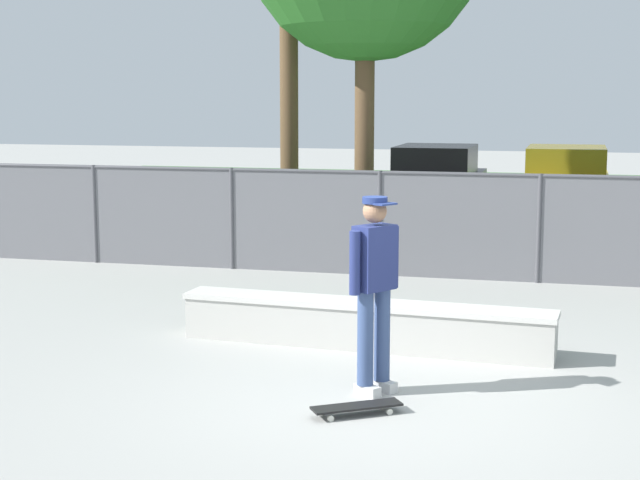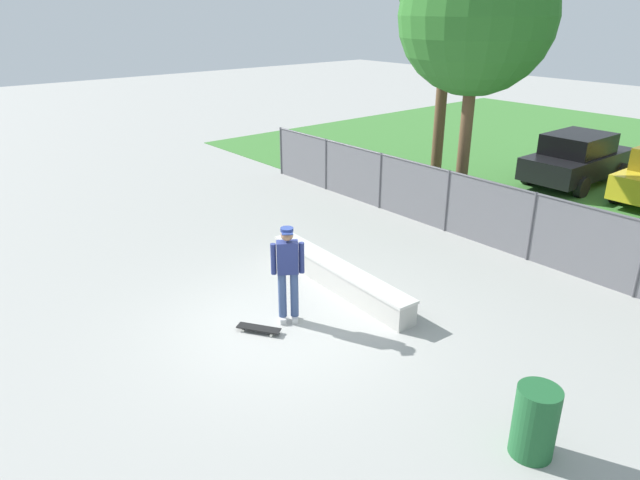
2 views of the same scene
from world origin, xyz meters
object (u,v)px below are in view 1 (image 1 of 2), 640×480
concrete_ledge (364,324)px  car_yellow (565,185)px  skateboard (357,407)px  skateboarder (374,284)px  car_black (436,183)px

concrete_ledge → car_yellow: (2.09, 11.18, 0.58)m
concrete_ledge → skateboard: size_ratio=5.36×
skateboarder → car_black: skateboarder is taller
concrete_ledge → skateboarder: 1.81m
concrete_ledge → skateboard: bearing=-80.0°
car_black → car_yellow: (2.74, 0.24, 0.00)m
skateboarder → skateboard: bearing=-91.6°
concrete_ledge → skateboard: 2.29m
car_yellow → skateboarder: bearing=-97.5°
car_black → car_yellow: bearing=5.0°
car_black → concrete_ledge: bearing=-86.6°
skateboarder → car_yellow: bearing=82.5°
concrete_ledge → skateboarder: skateboarder is taller
skateboard → car_black: (-1.05, 13.19, 0.77)m
concrete_ledge → car_black: size_ratio=0.99×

